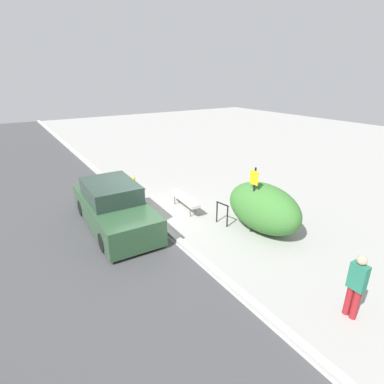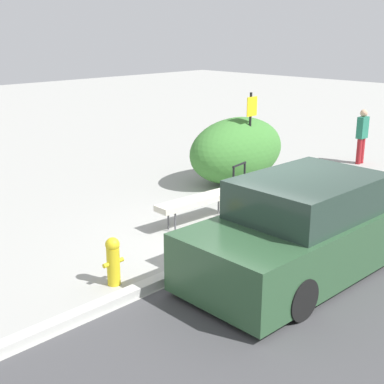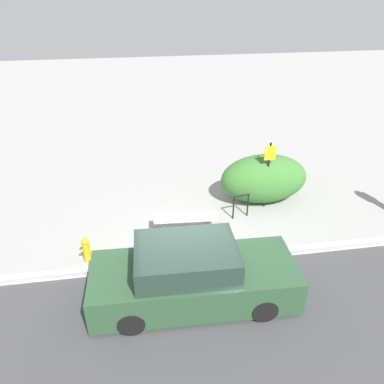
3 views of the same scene
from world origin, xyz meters
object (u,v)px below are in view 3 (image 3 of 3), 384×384
bench (186,218)px  sign_post (268,170)px  fire_hydrant (86,249)px  bike_rack (241,204)px  parked_car_near (192,277)px

bench → sign_post: (2.79, 0.96, 0.91)m
bench → fire_hydrant: size_ratio=2.55×
bike_rack → sign_post: (0.97, 0.49, 0.88)m
fire_hydrant → parked_car_near: parked_car_near is taller
bike_rack → fire_hydrant: (-4.65, -1.44, -0.09)m
parked_car_near → bike_rack: bearing=59.3°
bench → fire_hydrant: 3.00m
bike_rack → sign_post: bearing=26.9°
bike_rack → parked_car_near: size_ratio=0.17×
bench → parked_car_near: size_ratio=0.41×
sign_post → parked_car_near: bearing=-129.1°
fire_hydrant → parked_car_near: 3.17m
fire_hydrant → sign_post: bearing=19.0°
sign_post → bike_rack: bearing=-153.1°
bench → parked_car_near: (-0.24, -2.78, 0.23)m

